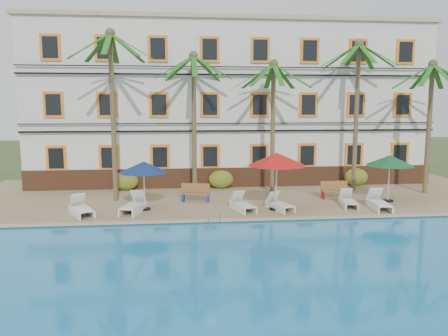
{
  "coord_description": "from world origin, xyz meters",
  "views": [
    {
      "loc": [
        -3.32,
        -19.18,
        5.17
      ],
      "look_at": [
        -1.06,
        3.0,
        2.0
      ],
      "focal_mm": 35.0,
      "sensor_mm": 36.0,
      "label": 1
    }
  ],
  "objects": [
    {
      "name": "palm_d",
      "position": [
        6.84,
        5.24,
        5.76
      ],
      "size": [
        4.31,
        4.31,
        8.66
      ],
      "color": "brown",
      "rests_on": "pool_deck"
    },
    {
      "name": "palm_b",
      "position": [
        -2.5,
        5.5,
        5.34
      ],
      "size": [
        4.31,
        4.31,
        7.93
      ],
      "color": "brown",
      "rests_on": "pool_deck"
    },
    {
      "name": "shrub_mid",
      "position": [
        -0.88,
        6.6,
        0.8
      ],
      "size": [
        1.5,
        0.9,
        1.1
      ],
      "primitive_type": "ellipsoid",
      "color": "#1B5418",
      "rests_on": "pool_deck"
    },
    {
      "name": "lounger_e",
      "position": [
        4.92,
        1.19,
        0.52
      ],
      "size": [
        0.91,
        1.84,
        0.83
      ],
      "color": "white",
      "rests_on": "pool_deck"
    },
    {
      "name": "pool_coping",
      "position": [
        0.0,
        -0.9,
        0.28
      ],
      "size": [
        30.0,
        0.35,
        0.06
      ],
      "primitive_type": "cube",
      "color": "tan",
      "rests_on": "pool_deck"
    },
    {
      "name": "lounger_f",
      "position": [
        6.17,
        0.52,
        0.55
      ],
      "size": [
        0.92,
        2.05,
        0.94
      ],
      "color": "white",
      "rests_on": "pool_deck"
    },
    {
      "name": "ground",
      "position": [
        0.0,
        0.0,
        0.0
      ],
      "size": [
        100.0,
        100.0,
        0.0
      ],
      "primitive_type": "plane",
      "color": "#384C23",
      "rests_on": "ground"
    },
    {
      "name": "palm_a",
      "position": [
        -6.71,
        3.79,
        5.83
      ],
      "size": [
        4.31,
        4.31,
        8.78
      ],
      "color": "brown",
      "rests_on": "pool_deck"
    },
    {
      "name": "lounger_a",
      "position": [
        -7.83,
        0.77,
        0.55
      ],
      "size": [
        1.49,
        2.05,
        0.92
      ],
      "color": "white",
      "rests_on": "pool_deck"
    },
    {
      "name": "umbrella_blue",
      "position": [
        -5.03,
        1.5,
        2.3
      ],
      "size": [
        2.4,
        2.4,
        2.41
      ],
      "color": "black",
      "rests_on": "pool_deck"
    },
    {
      "name": "umbrella_red",
      "position": [
        1.23,
        0.91,
        2.66
      ],
      "size": [
        2.83,
        2.83,
        2.82
      ],
      "color": "black",
      "rests_on": "pool_deck"
    },
    {
      "name": "shrub_left",
      "position": [
        -6.52,
        6.6,
        0.8
      ],
      "size": [
        1.5,
        0.9,
        1.1
      ],
      "primitive_type": "ellipsoid",
      "color": "#1B5418",
      "rests_on": "pool_deck"
    },
    {
      "name": "pool_deck",
      "position": [
        0.0,
        5.0,
        0.12
      ],
      "size": [
        30.0,
        12.0,
        0.25
      ],
      "primitive_type": "cube",
      "color": "tan",
      "rests_on": "ground"
    },
    {
      "name": "palm_e",
      "position": [
        10.59,
        4.04,
        5.07
      ],
      "size": [
        4.31,
        4.31,
        7.46
      ],
      "color": "brown",
      "rests_on": "pool_deck"
    },
    {
      "name": "lounger_c",
      "position": [
        -0.39,
        0.93,
        0.53
      ],
      "size": [
        1.12,
        1.93,
        0.86
      ],
      "color": "white",
      "rests_on": "pool_deck"
    },
    {
      "name": "lounger_d",
      "position": [
        1.39,
        0.87,
        0.52
      ],
      "size": [
        1.17,
        1.86,
        0.83
      ],
      "color": "white",
      "rests_on": "pool_deck"
    },
    {
      "name": "umbrella_green",
      "position": [
        7.43,
        2.09,
        2.38
      ],
      "size": [
        2.5,
        2.5,
        2.5
      ],
      "color": "black",
      "rests_on": "pool_deck"
    },
    {
      "name": "lounger_b",
      "position": [
        -5.51,
        1.12,
        0.56
      ],
      "size": [
        1.2,
        2.12,
        0.95
      ],
      "color": "white",
      "rests_on": "pool_deck"
    },
    {
      "name": "hotel_building",
      "position": [
        0.0,
        9.98,
        5.37
      ],
      "size": [
        25.4,
        6.44,
        10.22
      ],
      "color": "silver",
      "rests_on": "pool_deck"
    },
    {
      "name": "bench_right",
      "position": [
        4.93,
        3.12,
        0.72
      ],
      "size": [
        1.51,
        0.5,
        0.93
      ],
      "color": "olive",
      "rests_on": "pool_deck"
    },
    {
      "name": "pool_ladder",
      "position": [
        -1.84,
        -1.0,
        0.25
      ],
      "size": [
        0.54,
        0.74,
        0.74
      ],
      "color": "silver",
      "rests_on": "ground"
    },
    {
      "name": "swimming_pool",
      "position": [
        0.0,
        -7.0,
        0.1
      ],
      "size": [
        26.0,
        12.0,
        0.2
      ],
      "primitive_type": "cube",
      "color": "#187DBB",
      "rests_on": "ground"
    },
    {
      "name": "bench_left",
      "position": [
        -2.51,
        3.11,
        0.72
      ],
      "size": [
        1.57,
        0.78,
        0.93
      ],
      "color": "olive",
      "rests_on": "pool_deck"
    },
    {
      "name": "palm_c",
      "position": [
        1.88,
        4.93,
        5.08
      ],
      "size": [
        4.31,
        4.31,
        7.47
      ],
      "color": "brown",
      "rests_on": "pool_deck"
    },
    {
      "name": "shrub_right",
      "position": [
        7.55,
        6.6,
        0.8
      ],
      "size": [
        1.5,
        0.9,
        1.1
      ],
      "primitive_type": "ellipsoid",
      "color": "#1B5418",
      "rests_on": "pool_deck"
    }
  ]
}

